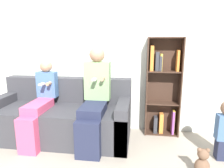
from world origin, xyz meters
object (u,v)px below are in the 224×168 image
object	(u,v)px
child_seated	(39,102)
bookshelf	(163,88)
couch	(63,117)
teddy_bear	(202,162)
adult_seated	(94,95)

from	to	relation	value
child_seated	bookshelf	world-z (taller)	bookshelf
couch	bookshelf	distance (m)	1.57
bookshelf	teddy_bear	distance (m)	1.20
child_seated	teddy_bear	distance (m)	2.18
couch	teddy_bear	bearing A→B (deg)	-19.82
child_seated	bookshelf	size ratio (longest dim) A/B	0.78
bookshelf	teddy_bear	size ratio (longest dim) A/B	4.68
couch	adult_seated	world-z (taller)	adult_seated
couch	child_seated	world-z (taller)	child_seated
adult_seated	teddy_bear	world-z (taller)	adult_seated
child_seated	teddy_bear	size ratio (longest dim) A/B	3.63
adult_seated	child_seated	world-z (taller)	adult_seated
adult_seated	teddy_bear	size ratio (longest dim) A/B	4.26
child_seated	couch	bearing A→B (deg)	32.40
child_seated	teddy_bear	bearing A→B (deg)	-13.27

